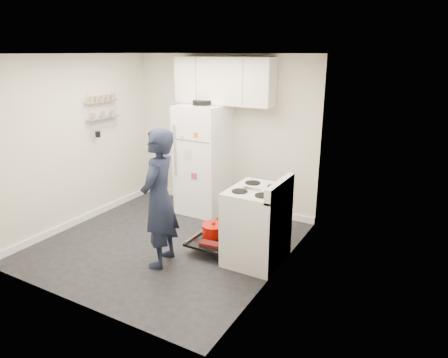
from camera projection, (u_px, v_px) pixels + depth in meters
The scene contains 7 objects.
room at pixel (163, 157), 5.20m from camera, with size 3.21×3.21×2.51m.
electric_range at pixel (256, 226), 4.93m from camera, with size 0.66×0.76×1.10m.
open_oven_door at pixel (214, 234), 5.32m from camera, with size 0.55×0.70×0.24m.
refrigerator at pixel (203, 159), 6.39m from camera, with size 0.72×0.74×1.81m.
upper_cabinets at pixel (224, 81), 6.04m from camera, with size 1.60×0.33×0.70m, color silver.
wall_shelf_rack at pixel (102, 109), 6.14m from camera, with size 0.14×0.60×0.61m.
person at pixel (159, 199), 4.75m from camera, with size 0.62×0.41×1.70m, color #161C31.
Camera 1 is at (3.12, -3.99, 2.53)m, focal length 32.00 mm.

